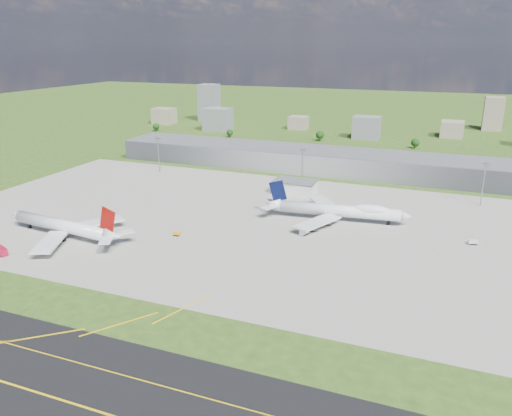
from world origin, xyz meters
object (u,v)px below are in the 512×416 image
(fire_truck, at_px, (1,251))
(tug_yellow, at_px, (177,234))
(airliner_blue_quad, at_px, (339,211))
(van_white_near, at_px, (304,232))
(van_white_far, at_px, (473,242))
(airliner_red_twin, at_px, (65,227))

(fire_truck, relative_size, tug_yellow, 2.09)
(airliner_blue_quad, height_order, van_white_near, airliner_blue_quad)
(van_white_near, distance_m, van_white_far, 80.71)
(airliner_blue_quad, height_order, tug_yellow, airliner_blue_quad)
(airliner_blue_quad, bearing_deg, fire_truck, -148.93)
(fire_truck, height_order, van_white_far, fire_truck)
(airliner_red_twin, relative_size, fire_truck, 8.72)
(airliner_blue_quad, bearing_deg, tug_yellow, -150.00)
(airliner_red_twin, distance_m, tug_yellow, 54.97)
(tug_yellow, relative_size, van_white_near, 0.68)
(airliner_red_twin, height_order, van_white_near, airliner_red_twin)
(van_white_near, bearing_deg, fire_truck, 143.22)
(van_white_near, relative_size, van_white_far, 1.24)
(airliner_red_twin, height_order, airliner_blue_quad, airliner_blue_quad)
(airliner_red_twin, relative_size, van_white_near, 12.35)
(van_white_near, bearing_deg, van_white_far, -55.76)
(airliner_red_twin, distance_m, airliner_blue_quad, 141.44)
(tug_yellow, bearing_deg, airliner_blue_quad, 26.38)
(van_white_far, bearing_deg, airliner_red_twin, -176.53)
(airliner_blue_quad, relative_size, van_white_near, 13.18)
(airliner_blue_quad, distance_m, van_white_near, 29.80)
(airliner_red_twin, relative_size, van_white_far, 15.29)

